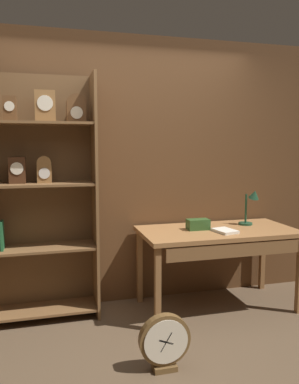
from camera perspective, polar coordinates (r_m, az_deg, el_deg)
ground_plane at (r=2.92m, az=2.68°, el=-25.25°), size 10.00×10.00×0.00m
back_wood_panel at (r=3.77m, az=-3.43°, el=3.07°), size 4.80×0.05×2.60m
bookshelf at (r=3.50m, az=-17.39°, el=-0.05°), size 1.11×0.35×2.18m
workbench at (r=3.68m, az=10.29°, el=-6.75°), size 1.47×0.74×0.77m
desk_lamp at (r=3.92m, az=14.88°, el=-1.75°), size 0.18×0.18×0.36m
toolbox_small at (r=3.64m, az=7.23°, el=-4.81°), size 0.21×0.12×0.10m
open_repair_manual at (r=3.58m, az=11.17°, el=-5.70°), size 0.20×0.25×0.02m
round_clock_large at (r=2.84m, az=2.27°, el=-21.39°), size 0.36×0.11×0.40m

